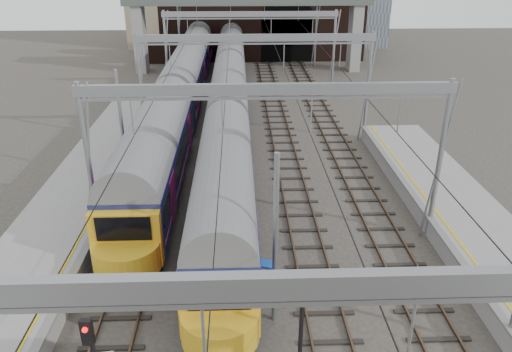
{
  "coord_description": "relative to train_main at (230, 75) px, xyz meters",
  "views": [
    {
      "loc": [
        -1.27,
        -13.4,
        13.16
      ],
      "look_at": [
        -0.4,
        10.26,
        2.4
      ],
      "focal_mm": 35.0,
      "sensor_mm": 36.0,
      "label": 1
    }
  ],
  "objects": [
    {
      "name": "tracks",
      "position": [
        2.0,
        -17.94,
        -2.5
      ],
      "size": [
        14.4,
        80.0,
        0.22
      ],
      "color": "#4C3828",
      "rests_on": "ground"
    },
    {
      "name": "platform_left",
      "position": [
        -8.18,
        -30.44,
        -1.97
      ],
      "size": [
        4.32,
        55.0,
        1.12
      ],
      "color": "gray",
      "rests_on": "ground"
    },
    {
      "name": "overhead_line",
      "position": [
        2.0,
        -11.45,
        4.04
      ],
      "size": [
        16.8,
        80.0,
        8.0
      ],
      "color": "gray",
      "rests_on": "ground"
    },
    {
      "name": "overbridge",
      "position": [
        2.0,
        13.06,
        4.74
      ],
      "size": [
        28.0,
        3.0,
        9.25
      ],
      "color": "gray",
      "rests_on": "ground"
    },
    {
      "name": "train_main",
      "position": [
        0.0,
        0.0,
        0.0
      ],
      "size": [
        2.86,
        66.1,
        4.9
      ],
      "color": "black",
      "rests_on": "ground"
    },
    {
      "name": "signal_near_centre",
      "position": [
        2.61,
        -34.11,
        0.29
      ],
      "size": [
        0.34,
        0.45,
        4.4
      ],
      "rotation": [
        0.0,
        0.0,
        -0.22
      ],
      "color": "black",
      "rests_on": "ground"
    },
    {
      "name": "retaining_wall",
      "position": [
        3.4,
        18.99,
        1.81
      ],
      "size": [
        28.0,
        2.75,
        9.0
      ],
      "color": "black",
      "rests_on": "ground"
    },
    {
      "name": "equip_cover_a",
      "position": [
        4.21,
        -29.39,
        -2.48
      ],
      "size": [
        0.81,
        0.62,
        0.09
      ],
      "primitive_type": "cube",
      "rotation": [
        0.0,
        0.0,
        -0.13
      ],
      "color": "#1749B3",
      "rests_on": "ground"
    },
    {
      "name": "equip_cover_c",
      "position": [
        7.34,
        -28.99,
        -2.47
      ],
      "size": [
        1.08,
        0.9,
        0.11
      ],
      "primitive_type": "cube",
      "rotation": [
        0.0,
        0.0,
        0.29
      ],
      "color": "#1749B3",
      "rests_on": "ground"
    },
    {
      "name": "train_second",
      "position": [
        -4.0,
        -2.44,
        0.1
      ],
      "size": [
        3.03,
        52.45,
        5.13
      ],
      "color": "black",
      "rests_on": "ground"
    },
    {
      "name": "equip_cover_b",
      "position": [
        1.93,
        -27.27,
        -2.47
      ],
      "size": [
        1.05,
        0.91,
        0.1
      ],
      "primitive_type": "cube",
      "rotation": [
        0.0,
        0.0,
        -0.39
      ],
      "color": "#1749B3",
      "rests_on": "ground"
    }
  ]
}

